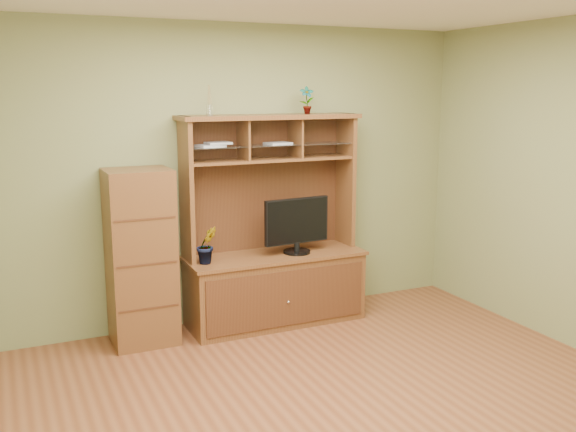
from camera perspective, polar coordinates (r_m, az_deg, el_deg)
room at (r=4.10m, az=5.34°, el=0.33°), size 4.54×4.04×2.74m
media_hutch at (r=5.90m, az=-1.26°, el=-4.52°), size 1.66×0.61×1.90m
monitor at (r=5.81m, az=0.80°, el=-0.74°), size 0.64×0.25×0.51m
orchid_plant at (r=5.53m, az=-7.23°, el=-2.57°), size 0.19×0.16×0.33m
top_plant at (r=5.90m, az=1.68°, el=10.26°), size 0.15×0.12×0.25m
reed_diffuser at (r=5.56m, az=-7.00°, el=9.89°), size 0.05×0.05×0.26m
magazines at (r=5.65m, az=-4.70°, el=6.39°), size 0.88×0.21×0.04m
side_cabinet at (r=5.51m, az=-12.94°, el=-3.60°), size 0.53×0.48×1.48m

